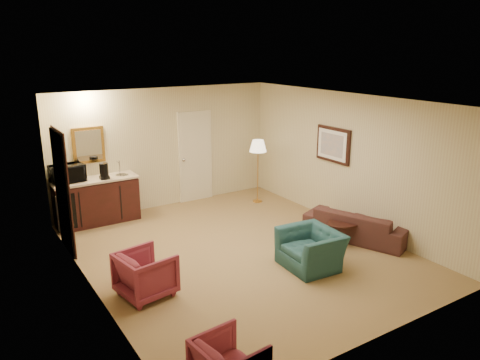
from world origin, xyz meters
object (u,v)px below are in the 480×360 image
at_px(wetbar_cabinet, 97,201).
at_px(coffee_maker, 104,171).
at_px(microwave, 67,172).
at_px(coffee_table, 344,232).
at_px(teal_armchair, 311,243).
at_px(rose_chair_near, 146,272).
at_px(floor_lamp, 258,171).
at_px(waste_bin, 130,210).
at_px(sofa, 357,220).

bearing_deg(wetbar_cabinet, coffee_maker, -37.29).
height_order(microwave, coffee_maker, microwave).
bearing_deg(coffee_table, teal_armchair, -161.15).
bearing_deg(rose_chair_near, coffee_table, -102.66).
bearing_deg(floor_lamp, teal_armchair, -109.80).
bearing_deg(wetbar_cabinet, waste_bin, -6.15).
bearing_deg(microwave, coffee_table, -48.95).
height_order(teal_armchair, rose_chair_near, teal_armchair).
bearing_deg(sofa, coffee_maker, 26.45).
distance_m(sofa, rose_chair_near, 4.05).
distance_m(floor_lamp, waste_bin, 2.92).
bearing_deg(microwave, waste_bin, -13.63).
distance_m(teal_armchair, waste_bin, 4.10).
distance_m(teal_armchair, floor_lamp, 3.37).
bearing_deg(teal_armchair, microwave, -140.20).
bearing_deg(coffee_maker, sofa, -33.90).
xyz_separation_m(teal_armchair, rose_chair_near, (-2.57, 0.57, -0.05)).
xyz_separation_m(sofa, microwave, (-4.30, 3.43, 0.76)).
bearing_deg(coffee_maker, microwave, 173.38).
height_order(rose_chair_near, floor_lamp, floor_lamp).
relative_size(wetbar_cabinet, coffee_table, 2.28).
bearing_deg(coffee_table, coffee_maker, 134.93).
distance_m(sofa, coffee_table, 0.39).
bearing_deg(microwave, sofa, -46.22).
xyz_separation_m(wetbar_cabinet, rose_chair_near, (-0.25, -3.23, -0.10)).
xyz_separation_m(wetbar_cabinet, coffee_table, (3.45, -3.42, -0.25)).
distance_m(sofa, teal_armchair, 1.54).
xyz_separation_m(floor_lamp, coffee_maker, (-3.30, 0.53, 0.36)).
bearing_deg(rose_chair_near, coffee_maker, -17.25).
height_order(coffee_table, coffee_maker, coffee_maker).
relative_size(teal_armchair, coffee_maker, 2.95).
xyz_separation_m(wetbar_cabinet, microwave, (-0.50, 0.05, 0.67)).
relative_size(teal_armchair, rose_chair_near, 1.29).
relative_size(floor_lamp, waste_bin, 4.59).
bearing_deg(sofa, microwave, 29.69).
bearing_deg(coffee_maker, wetbar_cabinet, 150.63).
relative_size(rose_chair_near, floor_lamp, 0.50).
bearing_deg(waste_bin, wetbar_cabinet, 173.85).
height_order(sofa, teal_armchair, teal_armchair).
bearing_deg(coffee_table, rose_chair_near, 177.13).
distance_m(teal_armchair, coffee_table, 1.21).
bearing_deg(floor_lamp, coffee_maker, 170.89).
height_order(sofa, coffee_table, sofa).
height_order(wetbar_cabinet, floor_lamp, floor_lamp).
distance_m(coffee_table, coffee_maker, 4.74).
distance_m(floor_lamp, coffee_maker, 3.36).
bearing_deg(wetbar_cabinet, coffee_table, -44.75).
height_order(sofa, rose_chair_near, sofa).
relative_size(coffee_table, coffee_maker, 2.26).
bearing_deg(teal_armchair, sofa, 109.66).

